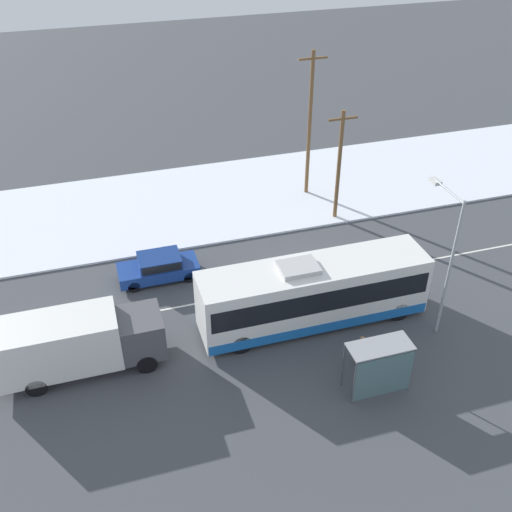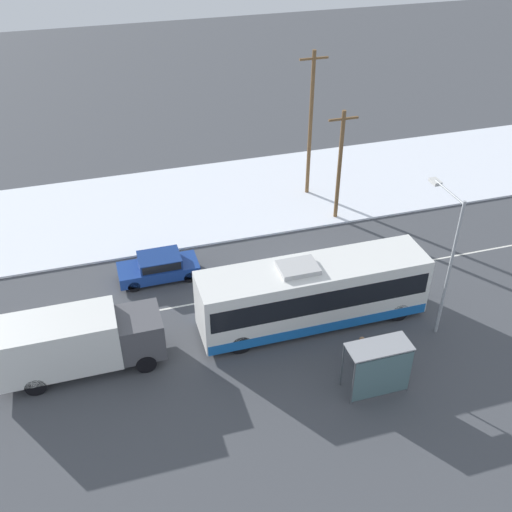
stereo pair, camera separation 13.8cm
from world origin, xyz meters
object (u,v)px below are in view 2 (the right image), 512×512
(pedestrian_at_stop, at_px, (361,348))
(bus_shelter, at_px, (381,364))
(sedan_car, at_px, (159,266))
(utility_pole_roadside, at_px, (340,164))
(streetlamp, at_px, (447,247))
(city_bus, at_px, (313,293))
(box_truck, at_px, (75,341))
(utility_pole_snowlot, at_px, (310,124))

(pedestrian_at_stop, bearing_deg, bus_shelter, -88.58)
(sedan_car, relative_size, utility_pole_roadside, 0.61)
(streetlamp, relative_size, utility_pole_roadside, 1.02)
(city_bus, height_order, box_truck, city_bus)
(pedestrian_at_stop, bearing_deg, utility_pole_roadside, 71.80)
(box_truck, xyz_separation_m, pedestrian_at_stop, (11.97, -3.40, -0.57))
(pedestrian_at_stop, bearing_deg, sedan_car, 129.29)
(utility_pole_snowlot, bearing_deg, pedestrian_at_stop, -102.39)
(city_bus, relative_size, bus_shelter, 4.10)
(utility_pole_roadside, height_order, utility_pole_snowlot, utility_pole_snowlot)
(pedestrian_at_stop, height_order, utility_pole_roadside, utility_pole_roadside)
(bus_shelter, xyz_separation_m, utility_pole_roadside, (4.00, 13.95, 2.01))
(city_bus, relative_size, utility_pole_roadside, 1.57)
(box_truck, distance_m, pedestrian_at_stop, 12.45)
(utility_pole_roadside, bearing_deg, box_truck, -150.97)
(streetlamp, bearing_deg, box_truck, 173.68)
(city_bus, bearing_deg, bus_shelter, -79.24)
(streetlamp, xyz_separation_m, utility_pole_roadside, (-0.48, 10.71, -0.85))
(pedestrian_at_stop, relative_size, streetlamp, 0.24)
(city_bus, height_order, utility_pole_roadside, utility_pole_roadside)
(box_truck, relative_size, utility_pole_snowlot, 0.76)
(box_truck, relative_size, sedan_car, 1.70)
(streetlamp, bearing_deg, sedan_car, 147.74)
(city_bus, xyz_separation_m, streetlamp, (5.46, -1.92, 2.83))
(city_bus, height_order, bus_shelter, city_bus)
(box_truck, distance_m, streetlamp, 16.85)
(box_truck, distance_m, utility_pole_roadside, 18.42)
(box_truck, height_order, utility_pole_snowlot, utility_pole_snowlot)
(utility_pole_roadside, relative_size, utility_pole_snowlot, 0.74)
(bus_shelter, bearing_deg, city_bus, 100.76)
(pedestrian_at_stop, xyz_separation_m, bus_shelter, (0.04, -1.67, 0.64))
(utility_pole_snowlot, bearing_deg, streetlamp, -85.78)
(city_bus, relative_size, box_truck, 1.53)
(bus_shelter, relative_size, utility_pole_roadside, 0.38)
(sedan_car, xyz_separation_m, utility_pole_roadside, (11.52, 3.14, 2.91))
(pedestrian_at_stop, bearing_deg, streetlamp, 19.15)
(bus_shelter, bearing_deg, utility_pole_roadside, 74.01)
(city_bus, relative_size, pedestrian_at_stop, 6.57)
(utility_pole_roadside, bearing_deg, sedan_car, -164.76)
(utility_pole_snowlot, bearing_deg, city_bus, -109.70)
(streetlamp, xyz_separation_m, utility_pole_snowlot, (-1.05, 14.23, 0.39))
(streetlamp, bearing_deg, city_bus, 160.64)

